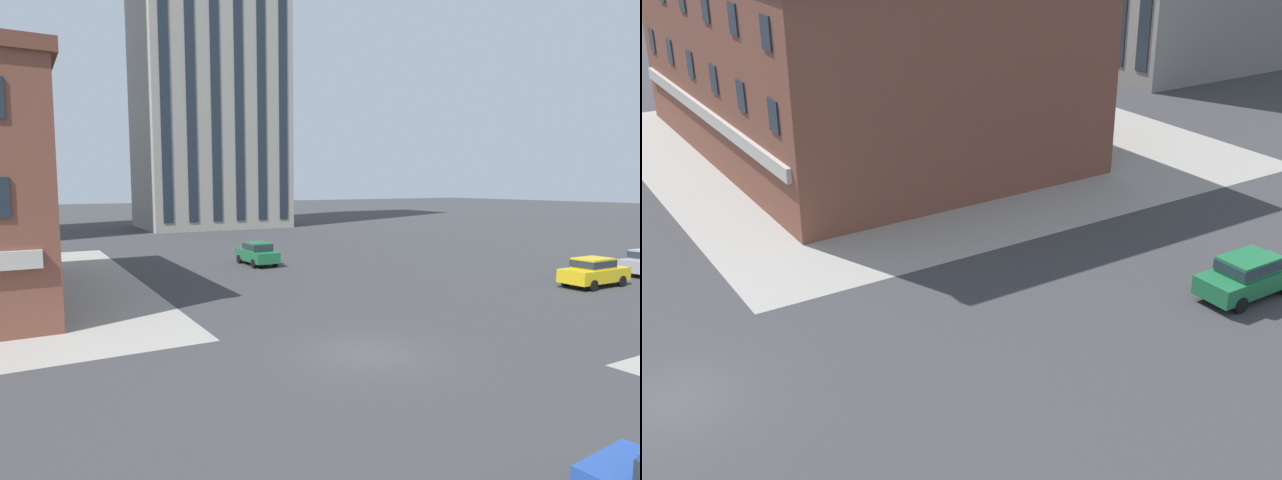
{
  "view_description": "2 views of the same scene",
  "coord_description": "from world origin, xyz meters",
  "views": [
    {
      "loc": [
        -10.53,
        -14.78,
        5.91
      ],
      "look_at": [
        2.41,
        7.46,
        3.2
      ],
      "focal_mm": 29.64,
      "sensor_mm": 36.0,
      "label": 1
    },
    {
      "loc": [
        23.25,
        -4.13,
        15.21
      ],
      "look_at": [
        2.85,
        8.88,
        4.48
      ],
      "focal_mm": 46.53,
      "sensor_mm": 36.0,
      "label": 2
    }
  ],
  "objects": [
    {
      "name": "car_main_southbound_far",
      "position": [
        4.85,
        20.84,
        0.92
      ],
      "size": [
        1.9,
        4.4,
        1.68
      ],
      "color": "#1E6B3D",
      "rests_on": "ground"
    },
    {
      "name": "storefront_block_near_corner",
      "position": [
        -21.88,
        17.11,
        5.74
      ],
      "size": [
        26.28,
        18.66,
        11.46
      ],
      "color": "brown",
      "rests_on": "ground"
    },
    {
      "name": "ground_plane",
      "position": [
        0.0,
        0.0,
        0.0
      ],
      "size": [
        320.0,
        320.0,
        0.0
      ],
      "primitive_type": "plane",
      "color": "#38383A"
    },
    {
      "name": "sidewalk_far_corner",
      "position": [
        -20.0,
        20.0,
        0.0
      ],
      "size": [
        32.0,
        32.0,
        0.02
      ],
      "primitive_type": "cube",
      "color": "gray",
      "rests_on": "ground"
    }
  ]
}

